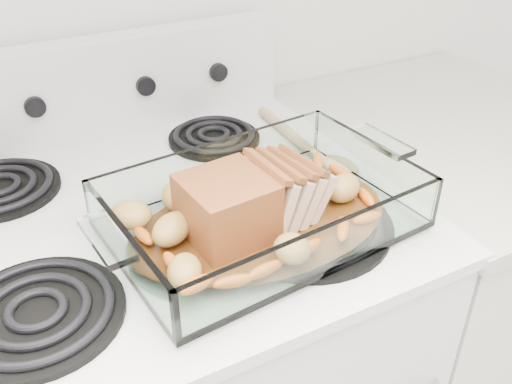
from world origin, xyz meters
name	(u,v)px	position (x,y,z in m)	size (l,w,h in m)	color
counter_right	(425,294)	(0.67, 1.66, 0.47)	(0.58, 0.68, 0.93)	silver
baking_dish	(263,215)	(0.13, 1.52, 0.96)	(0.42, 0.27, 0.08)	white
pork_roast	(244,202)	(0.10, 1.52, 1.00)	(0.21, 0.11, 0.09)	#67300F
roast_vegetables	(250,201)	(0.13, 1.55, 0.97)	(0.33, 0.18, 0.04)	orange
wooden_spoon	(317,152)	(0.32, 1.67, 0.95)	(0.07, 0.30, 0.02)	tan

